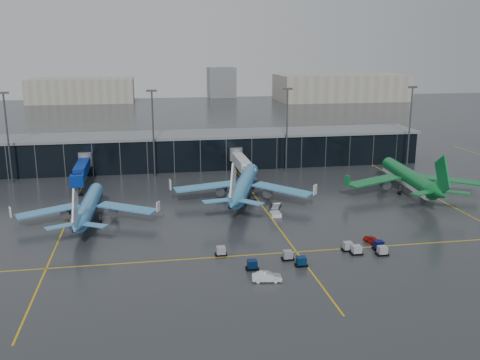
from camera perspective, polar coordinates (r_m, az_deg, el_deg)
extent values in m
plane|color=#282B2D|center=(113.45, -0.92, -5.23)|extent=(600.00, 600.00, 0.00)
cube|color=black|center=(171.69, -4.18, 3.13)|extent=(140.00, 16.00, 10.00)
cube|color=slate|center=(170.77, -4.22, 4.88)|extent=(142.00, 17.00, 0.80)
cylinder|color=#595B60|center=(163.54, -16.17, 2.12)|extent=(4.00, 4.00, 4.00)
cube|color=navy|center=(150.60, -16.67, 0.78)|extent=(3.00, 24.00, 3.00)
cylinder|color=#595B60|center=(144.10, -16.91, -1.10)|extent=(1.00, 1.00, 2.60)
cylinder|color=#595B60|center=(164.68, -0.42, 2.77)|extent=(4.00, 4.00, 4.00)
cube|color=silver|center=(151.83, 0.43, 1.49)|extent=(3.00, 24.00, 3.00)
cylinder|color=#595B60|center=(145.39, 0.96, -0.34)|extent=(1.00, 1.00, 2.60)
cylinder|color=#595B60|center=(162.35, -23.52, 4.05)|extent=(0.50, 0.50, 25.00)
cube|color=#595B60|center=(160.88, -23.96, 8.50)|extent=(3.00, 0.40, 0.60)
cylinder|color=#595B60|center=(157.76, -9.23, 4.78)|extent=(0.50, 0.50, 25.00)
cube|color=#595B60|center=(156.25, -9.41, 9.38)|extent=(3.00, 0.40, 0.60)
cylinder|color=#595B60|center=(163.16, 5.01, 5.21)|extent=(0.50, 0.50, 25.00)
cube|color=#595B60|center=(161.70, 5.11, 9.66)|extent=(3.00, 0.40, 0.60)
cylinder|color=#595B60|center=(177.63, 17.64, 5.33)|extent=(0.50, 0.50, 25.00)
cube|color=#595B60|center=(176.29, 17.95, 9.41)|extent=(3.00, 0.40, 0.60)
cube|color=#B2AD99|center=(391.49, 10.69, 9.68)|extent=(90.00, 42.00, 18.00)
cube|color=#B2AD99|center=(389.31, -16.50, 9.18)|extent=(70.00, 38.00, 16.00)
cube|color=#B2AD99|center=(410.55, -2.00, 10.38)|extent=(20.00, 20.00, 22.00)
cube|color=gold|center=(132.52, -17.48, -3.03)|extent=(0.30, 120.00, 0.02)
cube|color=gold|center=(133.92, 1.96, -2.19)|extent=(0.30, 120.00, 0.02)
cube|color=gold|center=(149.52, 19.10, -1.24)|extent=(0.30, 120.00, 0.02)
cube|color=gold|center=(101.76, 6.04, -7.63)|extent=(220.00, 0.30, 0.02)
cube|color=black|center=(102.39, 12.31, -7.65)|extent=(2.20, 1.50, 0.36)
cube|color=#9CA1A5|center=(102.11, 12.33, -7.25)|extent=(1.60, 1.50, 1.50)
cube|color=black|center=(105.67, 14.56, -7.09)|extent=(2.20, 1.50, 0.36)
cube|color=#04063D|center=(105.40, 14.59, -6.70)|extent=(1.60, 1.50, 1.50)
cube|color=black|center=(103.79, 11.40, -7.30)|extent=(2.20, 1.50, 0.36)
cube|color=#92949A|center=(103.51, 11.43, -6.90)|extent=(1.60, 1.50, 1.50)
cube|color=black|center=(103.16, 14.91, -7.64)|extent=(2.20, 1.50, 0.36)
cube|color=gray|center=(102.88, 14.94, -7.24)|extent=(1.60, 1.50, 1.50)
cube|color=black|center=(93.69, 1.30, -9.42)|extent=(2.20, 1.50, 0.36)
cube|color=#041639|center=(93.38, 1.30, -8.98)|extent=(1.60, 1.50, 1.50)
cube|color=black|center=(98.05, 5.11, -8.37)|extent=(2.20, 1.50, 0.36)
cube|color=gray|center=(97.76, 5.12, -7.95)|extent=(1.60, 1.50, 1.50)
cube|color=black|center=(99.65, -2.05, -7.94)|extent=(2.20, 1.50, 0.36)
cube|color=gray|center=(99.36, -2.05, -7.53)|extent=(1.60, 1.50, 1.50)
cube|color=black|center=(95.66, 6.54, -9.00)|extent=(2.20, 1.50, 0.36)
cube|color=#051D42|center=(95.36, 6.55, -8.57)|extent=(1.60, 1.50, 1.50)
cube|color=silver|center=(122.04, 3.81, -3.66)|extent=(2.23, 3.22, 0.80)
cube|color=silver|center=(121.48, 3.82, -2.80)|extent=(1.62, 2.85, 2.29)
imported|color=#A5110C|center=(108.42, 13.98, -6.24)|extent=(3.17, 4.13, 1.31)
imported|color=silver|center=(89.12, 2.89, -10.27)|extent=(5.08, 2.37, 1.61)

